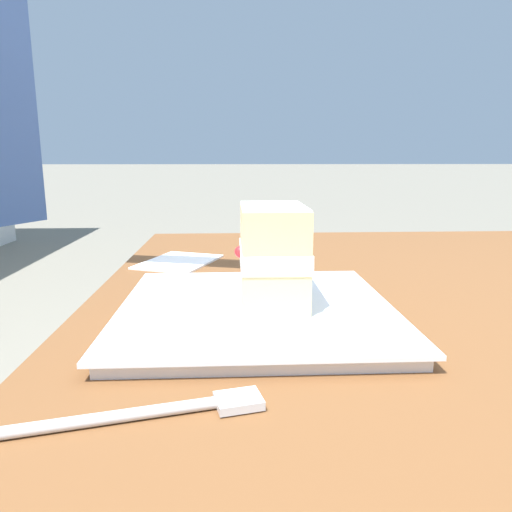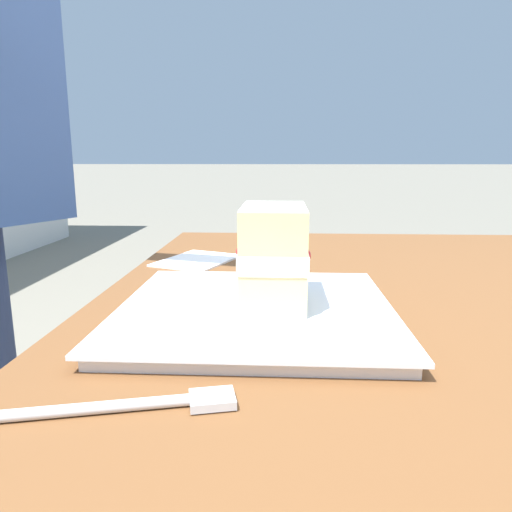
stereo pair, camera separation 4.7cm
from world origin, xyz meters
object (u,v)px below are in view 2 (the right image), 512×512
(dessert_plate, at_px, (256,311))
(paper_napkin, at_px, (197,260))
(cake_slice, at_px, (274,255))
(dessert_fork, at_px, (124,405))

(dessert_plate, height_order, paper_napkin, dessert_plate)
(cake_slice, bearing_deg, dessert_plate, -70.58)
(dessert_plate, distance_m, dessert_fork, 0.20)
(cake_slice, distance_m, dessert_fork, 0.22)
(cake_slice, bearing_deg, paper_napkin, -154.50)
(dessert_plate, bearing_deg, paper_napkin, -158.13)
(cake_slice, relative_size, paper_napkin, 0.66)
(dessert_plate, xyz_separation_m, dessert_fork, (0.18, -0.08, -0.00))
(cake_slice, bearing_deg, dessert_fork, -26.26)
(cake_slice, distance_m, paper_napkin, 0.30)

